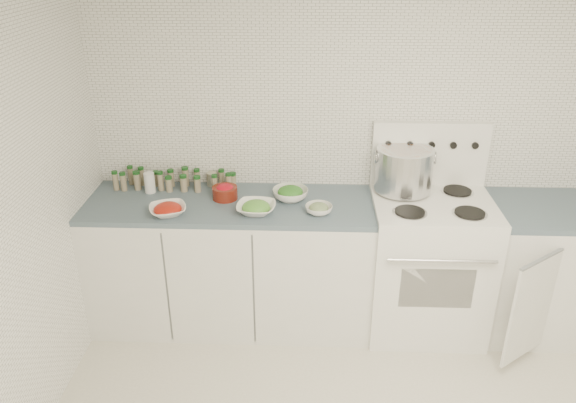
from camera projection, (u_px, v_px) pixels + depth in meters
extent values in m
cube|color=white|center=(357.00, 136.00, 3.72)|extent=(3.50, 0.02, 2.50)
cube|color=white|center=(232.00, 264.00, 3.81)|extent=(1.85, 0.62, 0.86)
cube|color=#485E6C|center=(229.00, 205.00, 3.62)|extent=(1.85, 0.62, 0.03)
cube|color=white|center=(426.00, 266.00, 3.74)|extent=(0.76, 0.65, 0.92)
cube|color=black|center=(437.00, 288.00, 3.43)|extent=(0.45, 0.01, 0.28)
cylinder|color=silver|center=(442.00, 261.00, 3.30)|extent=(0.65, 0.02, 0.02)
cube|color=white|center=(434.00, 203.00, 3.54)|extent=(0.76, 0.65, 0.01)
cube|color=white|center=(429.00, 153.00, 3.71)|extent=(0.76, 0.06, 0.43)
cylinder|color=silver|center=(410.00, 212.00, 3.39)|extent=(0.21, 0.21, 0.01)
cylinder|color=black|center=(410.00, 212.00, 3.39)|extent=(0.18, 0.18, 0.01)
cylinder|color=silver|center=(470.00, 213.00, 3.38)|extent=(0.21, 0.21, 0.01)
cylinder|color=black|center=(470.00, 213.00, 3.38)|extent=(0.18, 0.18, 0.01)
cylinder|color=silver|center=(402.00, 190.00, 3.68)|extent=(0.21, 0.21, 0.01)
cylinder|color=black|center=(402.00, 190.00, 3.68)|extent=(0.18, 0.18, 0.01)
cylinder|color=silver|center=(457.00, 191.00, 3.67)|extent=(0.21, 0.21, 0.01)
cylinder|color=black|center=(457.00, 191.00, 3.67)|extent=(0.18, 0.18, 0.01)
cylinder|color=black|center=(388.00, 144.00, 3.65)|extent=(0.04, 0.02, 0.04)
cylinder|color=black|center=(410.00, 145.00, 3.65)|extent=(0.04, 0.02, 0.04)
cylinder|color=black|center=(432.00, 145.00, 3.64)|extent=(0.04, 0.02, 0.04)
cylinder|color=black|center=(453.00, 145.00, 3.64)|extent=(0.04, 0.02, 0.04)
cylinder|color=black|center=(475.00, 145.00, 3.63)|extent=(0.04, 0.02, 0.04)
cube|color=white|center=(550.00, 271.00, 3.74)|extent=(0.89, 0.62, 0.86)
cube|color=#485E6C|center=(565.00, 210.00, 3.54)|extent=(0.89, 0.62, 0.03)
cube|color=white|center=(531.00, 309.00, 3.36)|extent=(0.33, 0.26, 0.70)
cylinder|color=silver|center=(404.00, 169.00, 3.62)|extent=(0.37, 0.37, 0.28)
cylinder|color=orange|center=(405.00, 151.00, 3.56)|extent=(0.33, 0.33, 0.03)
torus|color=silver|center=(375.00, 156.00, 3.59)|extent=(0.01, 0.09, 0.09)
torus|color=silver|center=(435.00, 157.00, 3.57)|extent=(0.01, 0.09, 0.09)
imported|color=white|center=(168.00, 210.00, 3.44)|extent=(0.28, 0.28, 0.05)
ellipsoid|color=#B6140F|center=(168.00, 209.00, 3.44)|extent=(0.16, 0.16, 0.07)
imported|color=white|center=(256.00, 208.00, 3.46)|extent=(0.26, 0.26, 0.06)
ellipsoid|color=#367B28|center=(256.00, 207.00, 3.45)|extent=(0.17, 0.17, 0.08)
imported|color=white|center=(290.00, 194.00, 3.63)|extent=(0.28, 0.28, 0.07)
ellipsoid|color=#25621C|center=(290.00, 192.00, 3.62)|extent=(0.17, 0.17, 0.07)
imported|color=white|center=(319.00, 209.00, 3.45)|extent=(0.19, 0.19, 0.05)
ellipsoid|color=#22441B|center=(319.00, 207.00, 3.45)|extent=(0.12, 0.12, 0.05)
cylinder|color=#611B10|center=(225.00, 193.00, 3.64)|extent=(0.16, 0.16, 0.08)
ellipsoid|color=red|center=(225.00, 189.00, 3.63)|extent=(0.12, 0.12, 0.06)
cylinder|color=white|center=(150.00, 183.00, 3.72)|extent=(0.09, 0.09, 0.14)
cylinder|color=#ABA690|center=(212.00, 179.00, 3.83)|extent=(0.08, 0.08, 0.09)
cylinder|color=gray|center=(131.00, 176.00, 3.84)|extent=(0.04, 0.04, 0.12)
cylinder|color=#134517|center=(130.00, 167.00, 3.81)|extent=(0.04, 0.04, 0.02)
cylinder|color=gray|center=(142.00, 177.00, 3.83)|extent=(0.04, 0.04, 0.11)
cylinder|color=#134517|center=(141.00, 168.00, 3.80)|extent=(0.04, 0.04, 0.02)
cylinder|color=gray|center=(156.00, 180.00, 3.82)|extent=(0.04, 0.04, 0.09)
cylinder|color=#134517|center=(156.00, 172.00, 3.80)|extent=(0.04, 0.04, 0.02)
cylinder|color=gray|center=(171.00, 179.00, 3.81)|extent=(0.04, 0.04, 0.10)
cylinder|color=#134517|center=(170.00, 171.00, 3.79)|extent=(0.04, 0.04, 0.02)
cylinder|color=gray|center=(186.00, 178.00, 3.82)|extent=(0.04, 0.04, 0.12)
cylinder|color=#134517|center=(185.00, 168.00, 3.79)|extent=(0.05, 0.05, 0.02)
cylinder|color=gray|center=(197.00, 178.00, 3.83)|extent=(0.04, 0.04, 0.10)
cylinder|color=#134517|center=(197.00, 170.00, 3.80)|extent=(0.04, 0.04, 0.02)
cylinder|color=gray|center=(222.00, 179.00, 3.82)|extent=(0.04, 0.04, 0.10)
cylinder|color=#134517|center=(221.00, 171.00, 3.79)|extent=(0.04, 0.04, 0.02)
cylinder|color=gray|center=(233.00, 181.00, 3.80)|extent=(0.05, 0.05, 0.09)
cylinder|color=#134517|center=(232.00, 174.00, 3.78)|extent=(0.05, 0.05, 0.02)
cylinder|color=gray|center=(124.00, 183.00, 3.75)|extent=(0.04, 0.04, 0.11)
cylinder|color=#134517|center=(122.00, 174.00, 3.72)|extent=(0.04, 0.04, 0.02)
cylinder|color=gray|center=(137.00, 182.00, 3.76)|extent=(0.05, 0.05, 0.11)
cylinder|color=#134517|center=(136.00, 173.00, 3.73)|extent=(0.05, 0.05, 0.02)
cylinder|color=gray|center=(161.00, 182.00, 3.75)|extent=(0.04, 0.04, 0.12)
cylinder|color=#134517|center=(160.00, 173.00, 3.72)|extent=(0.04, 0.04, 0.02)
cylinder|color=gray|center=(169.00, 185.00, 3.74)|extent=(0.04, 0.04, 0.09)
cylinder|color=#134517|center=(168.00, 178.00, 3.71)|extent=(0.05, 0.05, 0.02)
cylinder|color=gray|center=(184.00, 184.00, 3.74)|extent=(0.05, 0.05, 0.10)
cylinder|color=#134517|center=(183.00, 176.00, 3.71)|extent=(0.05, 0.05, 0.02)
cylinder|color=gray|center=(197.00, 185.00, 3.73)|extent=(0.04, 0.04, 0.10)
cylinder|color=#134517|center=(197.00, 177.00, 3.71)|extent=(0.05, 0.05, 0.02)
cylinder|color=gray|center=(215.00, 184.00, 3.73)|extent=(0.04, 0.04, 0.10)
cylinder|color=#134517|center=(214.00, 176.00, 3.71)|extent=(0.04, 0.04, 0.02)
cylinder|color=gray|center=(229.00, 183.00, 3.74)|extent=(0.04, 0.04, 0.11)
cylinder|color=#134517|center=(228.00, 174.00, 3.71)|extent=(0.04, 0.04, 0.02)
cylinder|color=gray|center=(116.00, 182.00, 3.75)|extent=(0.04, 0.04, 0.12)
cylinder|color=#134517|center=(114.00, 172.00, 3.73)|extent=(0.04, 0.04, 0.02)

